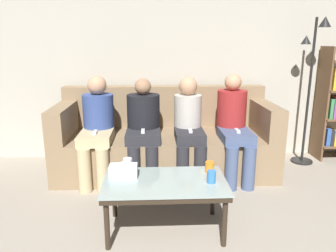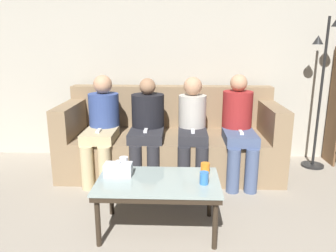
# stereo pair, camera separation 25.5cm
# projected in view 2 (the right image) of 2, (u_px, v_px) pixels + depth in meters

# --- Properties ---
(wall_back) EXTENTS (12.00, 0.06, 2.60)m
(wall_back) POSITION_uv_depth(u_px,v_px,m) (172.00, 56.00, 4.09)
(wall_back) COLOR #B7B2A3
(wall_back) RESTS_ON ground_plane
(couch) EXTENTS (2.42, 0.94, 0.95)m
(couch) POSITION_uv_depth(u_px,v_px,m) (170.00, 141.00, 3.81)
(couch) COLOR #897051
(couch) RESTS_ON ground_plane
(coffee_table) EXTENTS (0.95, 0.57, 0.43)m
(coffee_table) POSITION_uv_depth(u_px,v_px,m) (158.00, 185.00, 2.55)
(coffee_table) COLOR #8C9E99
(coffee_table) RESTS_ON ground_plane
(cup_near_left) EXTENTS (0.08, 0.08, 0.11)m
(cup_near_left) POSITION_uv_depth(u_px,v_px,m) (124.00, 163.00, 2.73)
(cup_near_left) COLOR silver
(cup_near_left) RESTS_ON coffee_table
(cup_near_right) EXTENTS (0.07, 0.07, 0.09)m
(cup_near_right) POSITION_uv_depth(u_px,v_px,m) (205.00, 168.00, 2.66)
(cup_near_right) COLOR orange
(cup_near_right) RESTS_ON coffee_table
(cup_far_center) EXTENTS (0.07, 0.07, 0.10)m
(cup_far_center) POSITION_uv_depth(u_px,v_px,m) (204.00, 178.00, 2.46)
(cup_far_center) COLOR #3372BF
(cup_far_center) RESTS_ON coffee_table
(tissue_box) EXTENTS (0.22, 0.12, 0.13)m
(tissue_box) POSITION_uv_depth(u_px,v_px,m) (118.00, 169.00, 2.62)
(tissue_box) COLOR silver
(tissue_box) RESTS_ON coffee_table
(standing_lamp) EXTENTS (0.31, 0.26, 1.75)m
(standing_lamp) POSITION_uv_depth(u_px,v_px,m) (324.00, 77.00, 3.72)
(standing_lamp) COLOR black
(standing_lamp) RESTS_ON ground_plane
(seated_person_left_end) EXTENTS (0.33, 0.69, 1.12)m
(seated_person_left_end) POSITION_uv_depth(u_px,v_px,m) (102.00, 123.00, 3.55)
(seated_person_left_end) COLOR tan
(seated_person_left_end) RESTS_ON ground_plane
(seated_person_mid_left) EXTENTS (0.36, 0.66, 1.09)m
(seated_person_mid_left) POSITION_uv_depth(u_px,v_px,m) (147.00, 124.00, 3.55)
(seated_person_mid_left) COLOR #28282D
(seated_person_mid_left) RESTS_ON ground_plane
(seated_person_mid_right) EXTENTS (0.31, 0.64, 1.10)m
(seated_person_mid_right) POSITION_uv_depth(u_px,v_px,m) (192.00, 126.00, 3.51)
(seated_person_mid_right) COLOR #28282D
(seated_person_mid_right) RESTS_ON ground_plane
(seated_person_right_end) EXTENTS (0.32, 0.70, 1.13)m
(seated_person_right_end) POSITION_uv_depth(u_px,v_px,m) (238.00, 125.00, 3.49)
(seated_person_right_end) COLOR #47567A
(seated_person_right_end) RESTS_ON ground_plane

